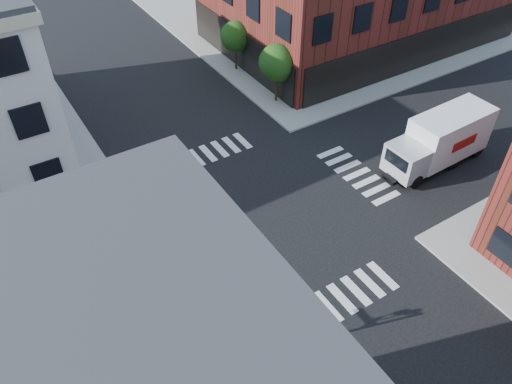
{
  "coord_description": "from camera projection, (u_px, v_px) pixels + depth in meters",
  "views": [
    {
      "loc": [
        -11.53,
        -17.33,
        20.23
      ],
      "look_at": [
        -0.87,
        -0.41,
        2.5
      ],
      "focal_mm": 35.0,
      "sensor_mm": 36.0,
      "label": 1
    }
  ],
  "objects": [
    {
      "name": "signal_pole",
      "position": [
        216.0,
        323.0,
        20.19
      ],
      "size": [
        1.29,
        1.24,
        4.6
      ],
      "color": "black",
      "rests_on": "ground"
    },
    {
      "name": "sidewalk_ne",
      "position": [
        326.0,
        16.0,
        50.61
      ],
      "size": [
        30.0,
        30.0,
        0.15
      ],
      "primitive_type": "cube",
      "color": "gray",
      "rests_on": "ground"
    },
    {
      "name": "traffic_cone",
      "position": [
        253.0,
        262.0,
        25.92
      ],
      "size": [
        0.41,
        0.41,
        0.64
      ],
      "rotation": [
        0.0,
        0.0,
        0.18
      ],
      "color": "#FD380B",
      "rests_on": "ground"
    },
    {
      "name": "ground",
      "position": [
        265.0,
        215.0,
        28.99
      ],
      "size": [
        120.0,
        120.0,
        0.0
      ],
      "primitive_type": "plane",
      "color": "black",
      "rests_on": "ground"
    },
    {
      "name": "box_truck",
      "position": [
        441.0,
        140.0,
        31.48
      ],
      "size": [
        7.83,
        2.54,
        3.51
      ],
      "rotation": [
        0.0,
        0.0,
        0.02
      ],
      "color": "silver",
      "rests_on": "ground"
    },
    {
      "name": "tree_near",
      "position": [
        278.0,
        64.0,
        36.23
      ],
      "size": [
        2.69,
        2.69,
        4.49
      ],
      "color": "black",
      "rests_on": "ground"
    },
    {
      "name": "tree_far",
      "position": [
        236.0,
        38.0,
        40.21
      ],
      "size": [
        2.43,
        2.43,
        4.07
      ],
      "color": "black",
      "rests_on": "ground"
    }
  ]
}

